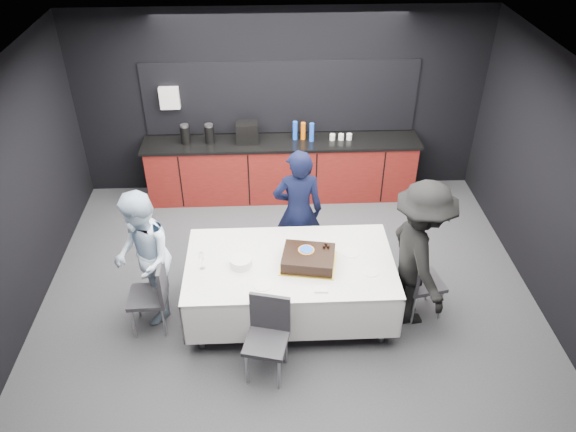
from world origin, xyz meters
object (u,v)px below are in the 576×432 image
object	(u,v)px
chair_near	(268,331)
person_center	(298,212)
champagne_flute	(201,257)
chair_left	(154,291)
person_left	(143,259)
cake_assembly	(308,259)
plate_stack	(241,262)
party_table	(290,271)
chair_right	(418,278)
person_right	(419,255)

from	to	relation	value
chair_near	person_center	distance (m)	1.75
champagne_flute	person_center	size ratio (longest dim) A/B	0.13
chair_left	person_left	world-z (taller)	person_left
cake_assembly	plate_stack	size ratio (longest dim) A/B	2.84
person_center	party_table	bearing A→B (deg)	78.50
party_table	person_left	distance (m)	1.64
chair_right	chair_near	size ratio (longest dim) A/B	1.00
plate_stack	person_left	xyz separation A→B (m)	(-1.08, 0.11, -0.01)
party_table	chair_right	distance (m)	1.46
chair_right	chair_near	xyz separation A→B (m)	(-1.72, -0.75, 0.00)
party_table	chair_right	size ratio (longest dim) A/B	2.51
person_left	cake_assembly	bearing A→B (deg)	70.25
champagne_flute	chair_left	distance (m)	0.69
party_table	chair_near	xyz separation A→B (m)	(-0.26, -0.80, -0.11)
plate_stack	person_left	distance (m)	1.09
party_table	chair_near	world-z (taller)	chair_near
cake_assembly	person_right	xyz separation A→B (m)	(1.21, -0.05, 0.05)
chair_left	person_left	distance (m)	0.37
plate_stack	champagne_flute	xyz separation A→B (m)	(-0.42, -0.02, 0.11)
chair_near	person_left	bearing A→B (deg)	147.44
chair_right	person_left	xyz separation A→B (m)	(-3.08, 0.12, 0.29)
party_table	cake_assembly	bearing A→B (deg)	-12.91
person_left	chair_left	bearing A→B (deg)	11.92
chair_left	person_center	size ratio (longest dim) A/B	0.54
chair_right	plate_stack	bearing A→B (deg)	179.72
champagne_flute	person_right	size ratio (longest dim) A/B	0.12
plate_stack	chair_right	world-z (taller)	chair_right
person_left	champagne_flute	bearing A→B (deg)	62.07
plate_stack	champagne_flute	size ratio (longest dim) A/B	1.07
chair_left	person_center	world-z (taller)	person_center
plate_stack	chair_left	world-z (taller)	chair_left
party_table	champagne_flute	bearing A→B (deg)	-175.83
champagne_flute	person_center	world-z (taller)	person_center
chair_right	person_right	bearing A→B (deg)	-137.59
party_table	person_center	distance (m)	0.91
party_table	chair_near	distance (m)	0.85
person_left	person_right	distance (m)	3.04
person_center	chair_near	bearing A→B (deg)	74.07
cake_assembly	person_left	size ratio (longest dim) A/B	0.41
chair_near	person_center	size ratio (longest dim) A/B	0.54
chair_left	chair_near	distance (m)	1.41
champagne_flute	chair_near	world-z (taller)	champagne_flute
champagne_flute	person_center	distance (m)	1.46
chair_right	person_center	world-z (taller)	person_center
person_center	person_right	bearing A→B (deg)	140.31
cake_assembly	chair_left	distance (m)	1.75
chair_right	person_left	distance (m)	3.10
cake_assembly	champagne_flute	size ratio (longest dim) A/B	3.04
chair_left	person_left	bearing A→B (deg)	118.14
plate_stack	cake_assembly	bearing A→B (deg)	0.04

